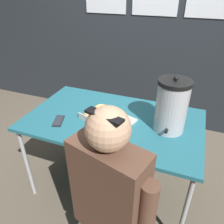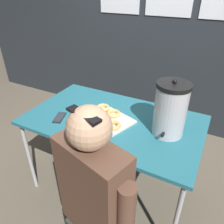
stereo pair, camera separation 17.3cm
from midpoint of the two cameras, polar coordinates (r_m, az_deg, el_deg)
The scene contains 7 objects.
ground_plane at distance 2.26m, azimuth 2.55°, elevation -18.29°, with size 12.00×12.00×0.00m, color brown.
back_wall at distance 2.80m, azimuth 15.94°, elevation 20.25°, with size 6.00×0.11×2.47m.
folding_table at distance 1.78m, azimuth 3.08°, elevation -3.10°, with size 1.39×0.82×0.76m.
donut_box at distance 1.74m, azimuth 1.15°, elevation -1.36°, with size 0.46×0.38×0.05m.
coffee_urn at distance 1.57m, azimuth 18.08°, elevation 0.57°, with size 0.23×0.26×0.42m.
cell_phone at distance 1.79m, azimuth -10.90°, elevation -1.51°, with size 0.11×0.17×0.01m.
person_seated at distance 1.35m, azimuth -0.62°, elevation -23.93°, with size 0.53×0.30×1.27m.
Camera 2 is at (0.68, -1.31, 1.71)m, focal length 35.00 mm.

